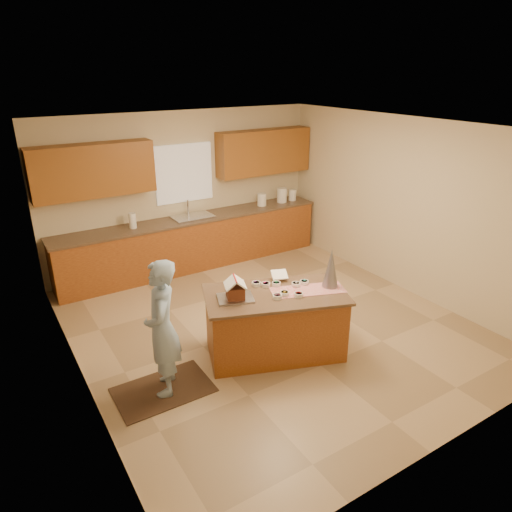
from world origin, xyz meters
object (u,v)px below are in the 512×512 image
(island_base, at_px, (275,325))
(gingerbread_house, at_px, (235,290))
(boy, at_px, (162,328))
(tinsel_tree, at_px, (331,268))

(island_base, relative_size, gingerbread_house, 5.04)
(boy, bearing_deg, tinsel_tree, 107.89)
(island_base, bearing_deg, boy, -161.04)
(island_base, height_order, boy, boy)
(boy, relative_size, gingerbread_house, 4.80)
(tinsel_tree, xyz_separation_m, boy, (-2.11, 0.23, -0.29))
(tinsel_tree, xyz_separation_m, gingerbread_house, (-1.16, 0.33, -0.13))
(tinsel_tree, height_order, gingerbread_house, tinsel_tree)
(island_base, height_order, gingerbread_house, gingerbread_house)
(island_base, distance_m, gingerbread_house, 0.75)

